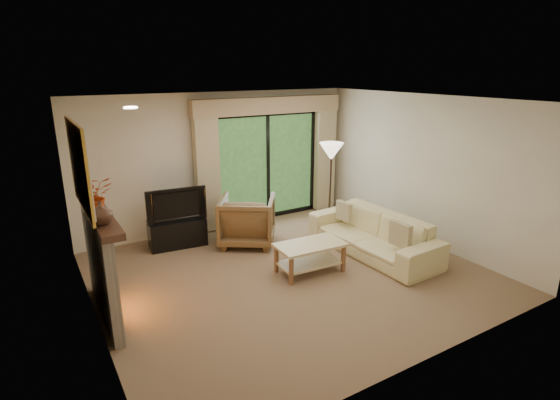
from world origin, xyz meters
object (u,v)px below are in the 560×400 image
sofa (373,234)px  media_console (177,233)px  coffee_table (310,258)px  armchair (247,220)px

sofa → media_console: bearing=-128.6°
coffee_table → sofa: bearing=5.5°
media_console → coffee_table: (1.40, -2.06, -0.01)m
armchair → sofa: 2.19m
sofa → coffee_table: bearing=-90.1°
coffee_table → armchair: bearing=104.4°
media_console → armchair: armchair is taller
sofa → coffee_table: sofa is taller
media_console → sofa: (2.72, -2.01, 0.10)m
media_console → armchair: bearing=-19.9°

